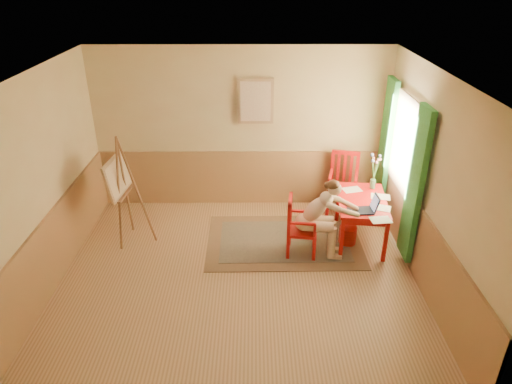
{
  "coord_description": "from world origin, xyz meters",
  "views": [
    {
      "loc": [
        0.22,
        -5.25,
        3.96
      ],
      "look_at": [
        0.25,
        0.55,
        1.05
      ],
      "focal_mm": 32.24,
      "sensor_mm": 36.0,
      "label": 1
    }
  ],
  "objects_px": {
    "chair_left": "(299,227)",
    "chair_back": "(343,184)",
    "figure": "(321,215)",
    "laptop": "(365,208)",
    "easel": "(120,181)",
    "table": "(362,205)"
  },
  "relations": [
    {
      "from": "chair_back",
      "to": "figure",
      "type": "relative_size",
      "value": 0.87
    },
    {
      "from": "chair_back",
      "to": "easel",
      "type": "xyz_separation_m",
      "value": [
        -3.54,
        -0.88,
        0.48
      ]
    },
    {
      "from": "figure",
      "to": "chair_left",
      "type": "bearing_deg",
      "value": 172.25
    },
    {
      "from": "chair_left",
      "to": "figure",
      "type": "distance_m",
      "value": 0.38
    },
    {
      "from": "figure",
      "to": "laptop",
      "type": "distance_m",
      "value": 0.65
    },
    {
      "from": "table",
      "to": "easel",
      "type": "height_order",
      "value": "easel"
    },
    {
      "from": "chair_left",
      "to": "laptop",
      "type": "bearing_deg",
      "value": 0.26
    },
    {
      "from": "chair_back",
      "to": "chair_left",
      "type": "bearing_deg",
      "value": -123.95
    },
    {
      "from": "figure",
      "to": "table",
      "type": "bearing_deg",
      "value": 30.81
    },
    {
      "from": "chair_back",
      "to": "figure",
      "type": "distance_m",
      "value": 1.45
    },
    {
      "from": "figure",
      "to": "laptop",
      "type": "height_order",
      "value": "figure"
    },
    {
      "from": "chair_left",
      "to": "chair_back",
      "type": "height_order",
      "value": "chair_back"
    },
    {
      "from": "table",
      "to": "laptop",
      "type": "distance_m",
      "value": 0.39
    },
    {
      "from": "easel",
      "to": "laptop",
      "type": "bearing_deg",
      "value": -6.31
    },
    {
      "from": "table",
      "to": "easel",
      "type": "distance_m",
      "value": 3.69
    },
    {
      "from": "table",
      "to": "chair_left",
      "type": "distance_m",
      "value": 1.07
    },
    {
      "from": "table",
      "to": "chair_back",
      "type": "bearing_deg",
      "value": 97.88
    },
    {
      "from": "table",
      "to": "chair_back",
      "type": "relative_size",
      "value": 1.17
    },
    {
      "from": "easel",
      "to": "chair_left",
      "type": "bearing_deg",
      "value": -8.61
    },
    {
      "from": "table",
      "to": "figure",
      "type": "xyz_separation_m",
      "value": [
        -0.69,
        -0.41,
        0.06
      ]
    },
    {
      "from": "figure",
      "to": "laptop",
      "type": "bearing_deg",
      "value": 4.01
    },
    {
      "from": "laptop",
      "to": "figure",
      "type": "bearing_deg",
      "value": -175.99
    }
  ]
}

